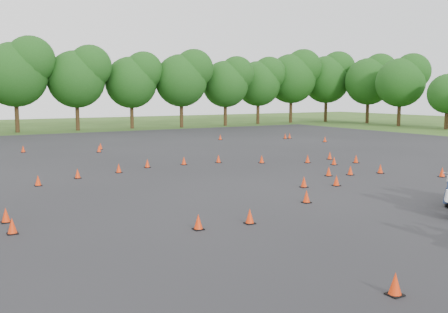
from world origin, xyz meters
name	(u,v)px	position (x,y,z in m)	size (l,w,h in m)	color
ground	(277,198)	(0.00, 0.00, 0.00)	(140.00, 140.00, 0.00)	#2D5119
asphalt_pad	(203,176)	(0.00, 6.00, 0.01)	(62.00, 62.00, 0.00)	black
treeline	(108,88)	(4.76, 35.54, 4.62)	(87.07, 32.31, 10.67)	#184413
traffic_cones	(208,171)	(0.24, 5.98, 0.23)	(33.82, 32.97, 0.45)	red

